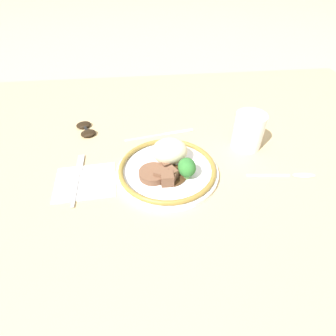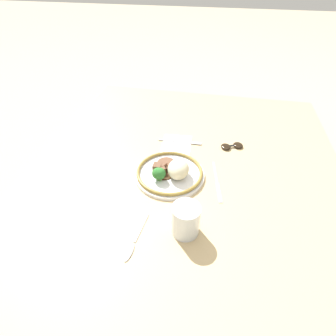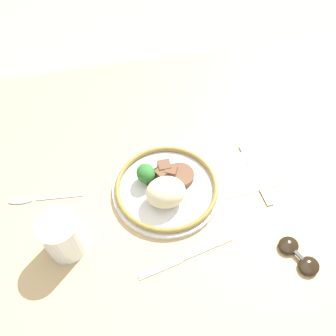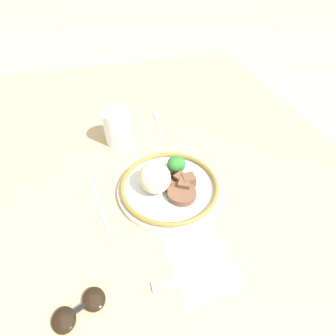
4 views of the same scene
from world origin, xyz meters
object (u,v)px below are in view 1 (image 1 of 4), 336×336
(spoon, at_px, (295,175))
(fork, at_px, (78,173))
(plate, at_px, (169,166))
(sunglasses, at_px, (86,129))
(knife, at_px, (162,135))
(juice_glass, at_px, (248,133))

(spoon, bearing_deg, fork, 179.31)
(plate, bearing_deg, sunglasses, 136.42)
(spoon, bearing_deg, plate, 177.80)
(knife, distance_m, sunglasses, 0.23)
(juice_glass, distance_m, spoon, 0.16)
(juice_glass, xyz_separation_m, sunglasses, (-0.46, 0.13, -0.04))
(plate, distance_m, juice_glass, 0.25)
(fork, distance_m, spoon, 0.54)
(plate, bearing_deg, knife, 90.04)
(juice_glass, relative_size, spoon, 0.58)
(fork, height_order, spoon, same)
(spoon, bearing_deg, sunglasses, 160.05)
(fork, bearing_deg, sunglasses, 0.08)
(sunglasses, bearing_deg, juice_glass, -38.04)
(plate, relative_size, sunglasses, 2.46)
(sunglasses, bearing_deg, plate, -65.86)
(spoon, bearing_deg, juice_glass, 127.23)
(plate, bearing_deg, fork, 175.22)
(juice_glass, relative_size, knife, 0.48)
(sunglasses, bearing_deg, knife, -34.08)
(fork, xyz_separation_m, knife, (0.22, 0.15, -0.00))
(plate, distance_m, knife, 0.17)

